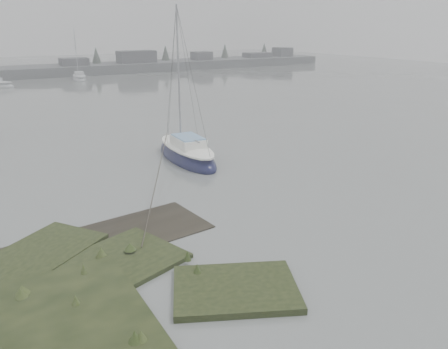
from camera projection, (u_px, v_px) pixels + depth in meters
ground at (40, 115)px, 37.04m from camera, size 160.00×160.00×0.00m
far_shoreline at (173, 64)px, 75.67m from camera, size 60.00×8.00×4.15m
sailboat_main at (187, 154)px, 24.75m from camera, size 2.34×6.41×8.94m
sailboat_far_b at (79, 78)px, 60.52m from camera, size 2.25×5.36×7.36m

